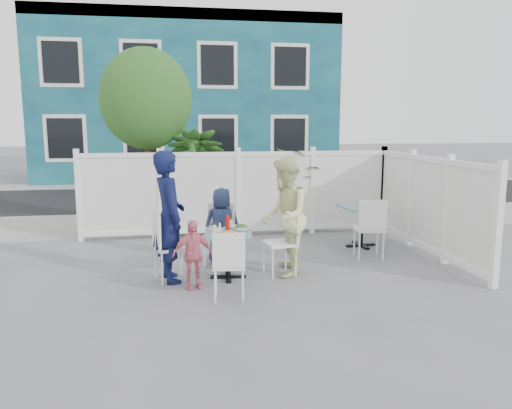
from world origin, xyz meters
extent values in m
plane|color=slate|center=(0.00, 0.00, 0.00)|extent=(80.00, 80.00, 0.00)
cube|color=gray|center=(0.00, 3.80, 0.01)|extent=(24.00, 2.60, 0.01)
cube|color=black|center=(0.00, 7.50, 0.00)|extent=(24.00, 5.00, 0.01)
cube|color=gray|center=(0.00, 10.60, 0.01)|extent=(24.00, 1.60, 0.01)
cube|color=navy|center=(-0.50, 14.00, 3.00)|extent=(11.00, 6.00, 6.00)
cube|color=white|center=(-0.50, 11.04, 5.80)|extent=(11.00, 0.08, 0.40)
cube|color=black|center=(-3.00, 11.02, 1.60)|extent=(1.20, 0.04, 1.40)
cube|color=black|center=(1.00, 11.02, 1.60)|extent=(1.20, 0.04, 1.40)
cube|color=black|center=(-3.00, 11.02, 4.10)|extent=(1.20, 0.04, 1.40)
cube|color=black|center=(1.00, 11.02, 4.10)|extent=(1.20, 0.04, 1.40)
cube|color=white|center=(0.10, 2.40, 0.82)|extent=(5.80, 0.04, 1.40)
cube|color=white|center=(0.10, 2.40, 1.56)|extent=(5.86, 0.08, 0.08)
cube|color=white|center=(0.10, 2.40, 0.06)|extent=(5.86, 0.08, 0.12)
cube|color=white|center=(3.00, 0.60, 0.82)|extent=(0.04, 3.60, 1.40)
cube|color=white|center=(3.00, 0.60, 1.56)|extent=(0.08, 3.66, 0.08)
cube|color=white|center=(3.00, 0.60, 0.06)|extent=(0.08, 3.66, 0.12)
cylinder|color=#382316|center=(-1.60, 3.30, 1.20)|extent=(0.12, 0.12, 2.40)
ellipsoid|color=#29521B|center=(-1.60, 3.30, 2.60)|extent=(1.80, 1.62, 1.98)
cube|color=gold|center=(-2.06, 4.00, 0.68)|extent=(0.78, 0.59, 1.35)
imported|color=#29521B|center=(-0.63, 3.10, 1.02)|extent=(1.28, 1.28, 2.04)
imported|color=#29521B|center=(1.55, 3.00, 0.82)|extent=(1.66, 1.79, 1.63)
cube|color=slate|center=(-0.38, -0.20, 0.65)|extent=(0.68, 0.68, 0.04)
cylinder|color=black|center=(-0.38, -0.20, 0.32)|extent=(0.07, 0.07, 0.61)
cube|color=black|center=(-0.38, -0.20, 0.02)|extent=(0.50, 0.11, 0.04)
cube|color=black|center=(-0.38, -0.20, 0.02)|extent=(0.11, 0.50, 0.04)
cube|color=slate|center=(2.10, 1.20, 0.69)|extent=(0.74, 0.74, 0.04)
cylinder|color=black|center=(2.10, 1.20, 0.35)|extent=(0.08, 0.08, 0.66)
cube|color=black|center=(2.10, 1.20, 0.02)|extent=(0.54, 0.13, 0.04)
cube|color=black|center=(2.10, 1.20, 0.02)|extent=(0.13, 0.54, 0.04)
cube|color=white|center=(-1.16, -0.16, 0.46)|extent=(0.50, 0.52, 0.04)
cube|color=white|center=(-1.35, -0.20, 0.72)|extent=(0.14, 0.43, 0.46)
cylinder|color=white|center=(-1.03, 0.07, 0.23)|extent=(0.02, 0.02, 0.46)
cylinder|color=white|center=(-0.94, -0.29, 0.23)|extent=(0.02, 0.02, 0.46)
cylinder|color=white|center=(-1.37, -0.02, 0.23)|extent=(0.02, 0.02, 0.46)
cylinder|color=white|center=(-1.28, -0.38, 0.23)|extent=(0.02, 0.02, 0.46)
cube|color=white|center=(0.36, -0.16, 0.46)|extent=(0.47, 0.49, 0.04)
cube|color=white|center=(0.55, -0.13, 0.71)|extent=(0.10, 0.42, 0.46)
cylinder|color=white|center=(0.22, -0.37, 0.23)|extent=(0.02, 0.02, 0.46)
cylinder|color=white|center=(0.15, -0.01, 0.23)|extent=(0.02, 0.02, 0.46)
cylinder|color=white|center=(0.56, -0.31, 0.23)|extent=(0.02, 0.02, 0.46)
cylinder|color=white|center=(0.49, 0.05, 0.23)|extent=(0.02, 0.02, 0.46)
cube|color=white|center=(-0.45, 0.47, 0.45)|extent=(0.53, 0.52, 0.04)
cube|color=white|center=(-0.39, 0.65, 0.70)|extent=(0.40, 0.17, 0.45)
cylinder|color=white|center=(-0.34, 0.25, 0.22)|extent=(0.02, 0.02, 0.45)
cylinder|color=white|center=(-0.68, 0.37, 0.22)|extent=(0.02, 0.02, 0.45)
cylinder|color=white|center=(-0.23, 0.57, 0.22)|extent=(0.02, 0.02, 0.45)
cylinder|color=white|center=(-0.56, 0.69, 0.22)|extent=(0.02, 0.02, 0.45)
cube|color=white|center=(-0.46, -1.00, 0.42)|extent=(0.43, 0.42, 0.04)
cube|color=white|center=(-0.48, -1.17, 0.65)|extent=(0.39, 0.07, 0.42)
cylinder|color=white|center=(-0.60, -0.82, 0.21)|extent=(0.02, 0.02, 0.42)
cylinder|color=white|center=(-0.27, -0.86, 0.21)|extent=(0.02, 0.02, 0.42)
cylinder|color=white|center=(-0.64, -1.14, 0.21)|extent=(0.02, 0.02, 0.42)
cylinder|color=white|center=(-0.31, -1.17, 0.21)|extent=(0.02, 0.02, 0.42)
cube|color=white|center=(1.95, 0.48, 0.47)|extent=(0.49, 0.48, 0.04)
cube|color=white|center=(1.92, 0.28, 0.73)|extent=(0.44, 0.09, 0.47)
cylinder|color=white|center=(1.79, 0.68, 0.24)|extent=(0.03, 0.03, 0.47)
cylinder|color=white|center=(2.16, 0.63, 0.24)|extent=(0.03, 0.03, 0.47)
cylinder|color=white|center=(1.74, 0.33, 0.24)|extent=(0.03, 0.03, 0.47)
cylinder|color=white|center=(2.11, 0.28, 0.24)|extent=(0.03, 0.03, 0.47)
imported|color=#0D1239|center=(-1.17, -0.17, 0.89)|extent=(0.56, 0.73, 1.78)
imported|color=#D2D252|center=(0.43, -0.16, 0.84)|extent=(0.78, 0.93, 1.68)
imported|color=navy|center=(-0.38, 0.62, 0.58)|extent=(0.58, 0.39, 1.17)
imported|color=#DB6A7D|center=(-0.88, -0.54, 0.45)|extent=(0.57, 0.35, 0.91)
cylinder|color=white|center=(-0.38, -0.37, 0.67)|extent=(0.25, 0.25, 0.02)
cylinder|color=white|center=(-0.53, -0.07, 0.67)|extent=(0.21, 0.21, 0.01)
imported|color=white|center=(-0.19, -0.18, 0.70)|extent=(0.25, 0.25, 0.06)
cylinder|color=beige|center=(-0.58, -0.25, 0.72)|extent=(0.08, 0.08, 0.11)
cylinder|color=beige|center=(-0.32, 0.04, 0.73)|extent=(0.08, 0.08, 0.12)
cylinder|color=#B80F08|center=(-0.38, -0.17, 0.76)|extent=(0.06, 0.06, 0.19)
cylinder|color=white|center=(-0.47, 0.03, 0.70)|extent=(0.03, 0.03, 0.07)
cylinder|color=black|center=(-0.44, 0.09, 0.70)|extent=(0.03, 0.03, 0.07)
camera|label=1|loc=(-1.09, -6.88, 2.16)|focal=35.00mm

